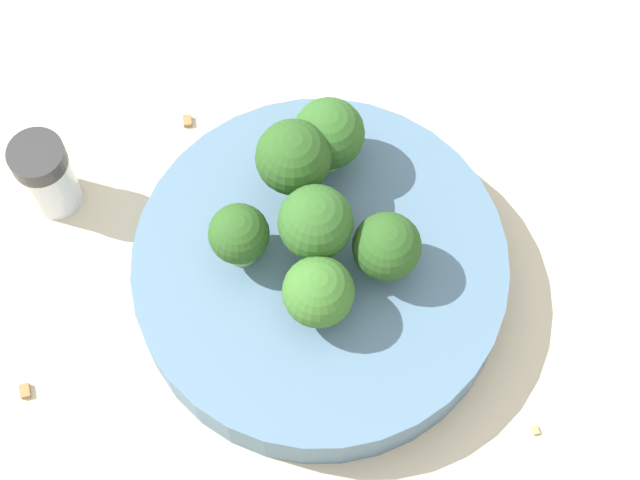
{
  "coord_description": "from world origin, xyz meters",
  "views": [
    {
      "loc": [
        0.23,
        -0.07,
        0.62
      ],
      "look_at": [
        0.0,
        0.0,
        0.07
      ],
      "focal_mm": 60.0,
      "sensor_mm": 36.0,
      "label": 1
    }
  ],
  "objects": [
    {
      "name": "broccoli_floret_0",
      "position": [
        -0.01,
        0.0,
        0.07
      ],
      "size": [
        0.04,
        0.04,
        0.06
      ],
      "color": "#84AD66",
      "rests_on": "bowl"
    },
    {
      "name": "bowl",
      "position": [
        0.0,
        0.0,
        0.02
      ],
      "size": [
        0.22,
        0.22,
        0.04
      ],
      "primitive_type": "cylinder",
      "color": "slate",
      "rests_on": "ground_plane"
    },
    {
      "name": "almond_crumb_3",
      "position": [
        0.13,
        0.09,
        0.0
      ],
      "size": [
        0.01,
        0.0,
        0.01
      ],
      "primitive_type": "cube",
      "rotation": [
        0.0,
        0.0,
        6.27
      ],
      "color": "tan",
      "rests_on": "ground_plane"
    },
    {
      "name": "broccoli_floret_5",
      "position": [
        0.03,
        -0.01,
        0.06
      ],
      "size": [
        0.04,
        0.04,
        0.05
      ],
      "color": "#84AD66",
      "rests_on": "bowl"
    },
    {
      "name": "broccoli_floret_2",
      "position": [
        -0.06,
        0.03,
        0.07
      ],
      "size": [
        0.04,
        0.04,
        0.05
      ],
      "color": "#8EB770",
      "rests_on": "bowl"
    },
    {
      "name": "broccoli_floret_4",
      "position": [
        -0.05,
        -0.0,
        0.08
      ],
      "size": [
        0.04,
        0.04,
        0.06
      ],
      "color": "#84AD66",
      "rests_on": "bowl"
    },
    {
      "name": "almond_crumb_1",
      "position": [
        -0.1,
        -0.15,
        0.0
      ],
      "size": [
        0.01,
        0.01,
        0.01
      ],
      "primitive_type": "cube",
      "rotation": [
        0.0,
        0.0,
        2.87
      ],
      "color": "#AD7F4C",
      "rests_on": "ground_plane"
    },
    {
      "name": "almond_crumb_0",
      "position": [
        0.01,
        -0.19,
        0.0
      ],
      "size": [
        0.01,
        0.01,
        0.01
      ],
      "primitive_type": "cube",
      "rotation": [
        0.0,
        0.0,
        6.22
      ],
      "color": "olive",
      "rests_on": "ground_plane"
    },
    {
      "name": "almond_crumb_2",
      "position": [
        -0.14,
        -0.05,
        0.0
      ],
      "size": [
        0.01,
        0.01,
        0.01
      ],
      "primitive_type": "cube",
      "rotation": [
        0.0,
        0.0,
        6.09
      ],
      "color": "olive",
      "rests_on": "ground_plane"
    },
    {
      "name": "broccoli_floret_3",
      "position": [
        -0.02,
        -0.04,
        0.06
      ],
      "size": [
        0.04,
        0.04,
        0.04
      ],
      "color": "#8EB770",
      "rests_on": "bowl"
    },
    {
      "name": "broccoli_floret_1",
      "position": [
        0.01,
        0.04,
        0.06
      ],
      "size": [
        0.04,
        0.04,
        0.05
      ],
      "color": "#84AD66",
      "rests_on": "bowl"
    },
    {
      "name": "pepper_shaker",
      "position": [
        -0.11,
        -0.14,
        0.03
      ],
      "size": [
        0.03,
        0.03,
        0.06
      ],
      "color": "silver",
      "rests_on": "ground_plane"
    },
    {
      "name": "ground_plane",
      "position": [
        0.0,
        0.0,
        0.0
      ],
      "size": [
        3.0,
        3.0,
        0.0
      ],
      "primitive_type": "plane",
      "color": "beige"
    }
  ]
}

